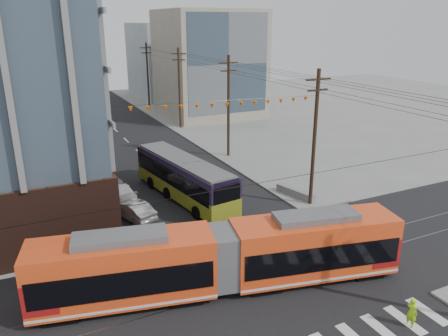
# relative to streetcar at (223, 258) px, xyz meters

# --- Properties ---
(ground) EXTENTS (160.00, 160.00, 0.00)m
(ground) POSITION_rel_streetcar_xyz_m (3.07, -3.50, -1.96)
(ground) COLOR slate
(bg_bldg_ne_near) EXTENTS (14.00, 14.00, 16.00)m
(bg_bldg_ne_near) POSITION_rel_streetcar_xyz_m (19.07, 44.50, 6.04)
(bg_bldg_ne_near) COLOR gray
(bg_bldg_ne_near) RESTS_ON ground
(bg_bldg_ne_far) EXTENTS (16.00, 16.00, 14.00)m
(bg_bldg_ne_far) POSITION_rel_streetcar_xyz_m (21.07, 64.50, 5.04)
(bg_bldg_ne_far) COLOR #8C99A5
(bg_bldg_ne_far) RESTS_ON ground
(utility_pole_far) EXTENTS (0.30, 0.30, 11.00)m
(utility_pole_far) POSITION_rel_streetcar_xyz_m (11.57, 52.50, 3.54)
(utility_pole_far) COLOR black
(utility_pole_far) RESTS_ON ground
(streetcar) EXTENTS (20.46, 7.15, 3.92)m
(streetcar) POSITION_rel_streetcar_xyz_m (0.00, 0.00, 0.00)
(streetcar) COLOR #EB4719
(streetcar) RESTS_ON ground
(city_bus) EXTENTS (4.60, 12.89, 3.58)m
(city_bus) POSITION_rel_streetcar_xyz_m (2.89, 13.49, -0.17)
(city_bus) COLOR #231734
(city_bus) RESTS_ON ground
(parked_car_silver) EXTENTS (2.80, 4.59, 1.43)m
(parked_car_silver) POSITION_rel_streetcar_xyz_m (-2.12, 11.29, -1.24)
(parked_car_silver) COLOR #B1B1B1
(parked_car_silver) RESTS_ON ground
(parked_car_white) EXTENTS (1.95, 4.43, 1.27)m
(parked_car_white) POSITION_rel_streetcar_xyz_m (-1.98, 15.68, -1.33)
(parked_car_white) COLOR silver
(parked_car_white) RESTS_ON ground
(parked_car_grey) EXTENTS (3.38, 5.57, 1.44)m
(parked_car_grey) POSITION_rel_streetcar_xyz_m (-2.99, 19.17, -1.24)
(parked_car_grey) COLOR #575F65
(parked_car_grey) RESTS_ON ground
(pedestrian) EXTENTS (0.43, 0.61, 1.60)m
(pedestrian) POSITION_rel_streetcar_xyz_m (6.94, -6.90, -1.16)
(pedestrian) COLOR #AEFF19
(pedestrian) RESTS_ON ground
(jersey_barrier) EXTENTS (1.78, 3.97, 0.77)m
(jersey_barrier) POSITION_rel_streetcar_xyz_m (11.37, 9.34, -1.57)
(jersey_barrier) COLOR slate
(jersey_barrier) RESTS_ON ground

